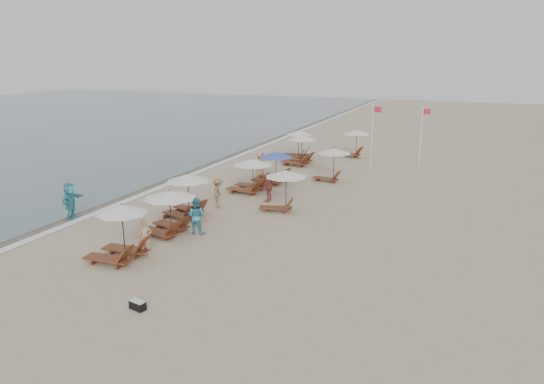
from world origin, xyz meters
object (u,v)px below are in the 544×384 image
at_px(lounger_station_6, 295,146).
at_px(flag_pole_near, 373,135).
at_px(duffel_bag, 138,305).
at_px(waterline_walker, 70,201).
at_px(lounger_station_2, 185,195).
at_px(lounger_station_5, 299,151).
at_px(inland_station_0, 283,184).
at_px(inland_station_1, 331,159).
at_px(inland_station_2, 353,141).
at_px(lounger_station_3, 249,175).
at_px(beachgoer_near, 145,238).
at_px(lounger_station_0, 119,235).
at_px(beachgoer_mid_a, 196,216).
at_px(beachgoer_far_b, 260,164).
at_px(beachgoer_far_a, 269,187).
at_px(lounger_station_4, 272,168).
at_px(beachgoer_mid_b, 218,193).
at_px(lounger_station_1, 167,211).

height_order(lounger_station_6, flag_pole_near, flag_pole_near).
bearing_deg(duffel_bag, waterline_walker, 144.15).
height_order(lounger_station_2, lounger_station_5, lounger_station_5).
bearing_deg(inland_station_0, inland_station_1, 85.82).
height_order(inland_station_0, inland_station_2, same).
height_order(lounger_station_3, beachgoer_near, lounger_station_3).
height_order(lounger_station_0, waterline_walker, lounger_station_0).
bearing_deg(inland_station_0, beachgoer_mid_a, -116.76).
distance_m(lounger_station_0, beachgoer_mid_a, 4.15).
bearing_deg(inland_station_1, lounger_station_3, -130.36).
distance_m(lounger_station_0, flag_pole_near, 21.03).
distance_m(inland_station_0, beachgoer_far_b, 7.76).
height_order(lounger_station_2, inland_station_1, lounger_station_2).
relative_size(beachgoer_far_a, flag_pole_near, 0.36).
relative_size(lounger_station_0, flag_pole_near, 0.52).
xyz_separation_m(inland_station_2, beachgoer_far_a, (-1.25, -14.79, -0.49)).
bearing_deg(beachgoer_mid_a, flag_pole_near, -111.22).
height_order(inland_station_0, inland_station_1, same).
bearing_deg(lounger_station_4, lounger_station_6, 99.29).
bearing_deg(beachgoer_mid_b, beachgoer_near, 164.25).
xyz_separation_m(lounger_station_0, lounger_station_1, (0.03, 3.36, 0.07)).
height_order(lounger_station_5, inland_station_0, lounger_station_5).
distance_m(lounger_station_6, beachgoer_far_a, 12.34).
bearing_deg(beachgoer_mid_a, lounger_station_1, 22.16).
relative_size(inland_station_1, waterline_walker, 1.34).
distance_m(inland_station_1, beachgoer_far_a, 6.33).
bearing_deg(lounger_station_6, waterline_walker, -105.87).
xyz_separation_m(lounger_station_5, inland_station_1, (3.74, -4.11, 0.38)).
bearing_deg(lounger_station_5, beachgoer_far_a, -79.85).
xyz_separation_m(lounger_station_0, beachgoer_near, (0.69, 0.78, -0.28)).
bearing_deg(lounger_station_3, lounger_station_2, -99.79).
relative_size(lounger_station_6, duffel_bag, 4.34).
relative_size(lounger_station_6, beachgoer_near, 1.64).
distance_m(lounger_station_3, beachgoer_mid_a, 7.74).
height_order(lounger_station_5, flag_pole_near, flag_pole_near).
relative_size(lounger_station_0, lounger_station_6, 0.96).
distance_m(lounger_station_5, beachgoer_far_a, 10.27).
height_order(lounger_station_4, inland_station_1, inland_station_1).
bearing_deg(waterline_walker, duffel_bag, -139.94).
bearing_deg(duffel_bag, lounger_station_4, 97.99).
bearing_deg(lounger_station_2, duffel_bag, -67.06).
bearing_deg(beachgoer_near, inland_station_0, 42.15).
relative_size(lounger_station_6, waterline_walker, 1.39).
bearing_deg(lounger_station_2, lounger_station_1, -75.96).
bearing_deg(inland_station_1, lounger_station_4, -151.10).
distance_m(beachgoer_far_a, waterline_walker, 10.54).
bearing_deg(inland_station_2, beachgoer_mid_a, -96.24).
height_order(lounger_station_4, beachgoer_mid_a, lounger_station_4).
bearing_deg(inland_station_2, waterline_walker, -113.53).
distance_m(lounger_station_5, flag_pole_near, 5.81).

